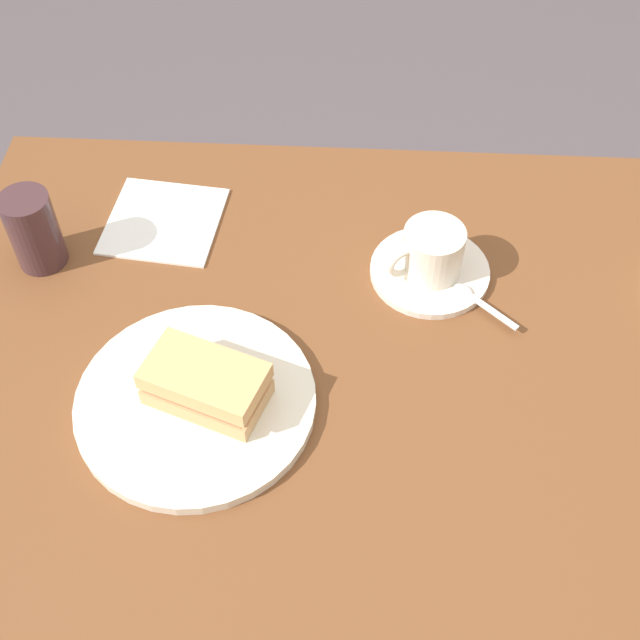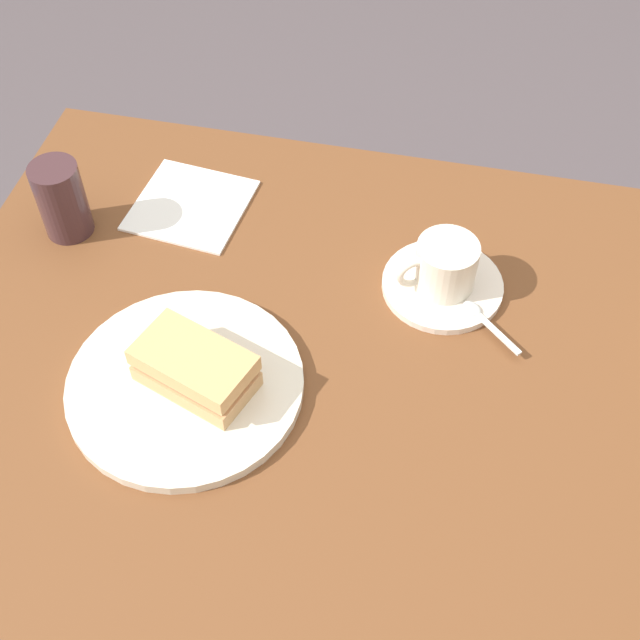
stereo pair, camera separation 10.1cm
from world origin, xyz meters
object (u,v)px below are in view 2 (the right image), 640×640
(coffee_saucer, at_px, (442,285))
(coffee_cup, at_px, (445,264))
(sandwich_front, at_px, (195,368))
(drinking_glass, at_px, (62,200))
(spoon, at_px, (482,318))
(napkin, at_px, (191,205))
(sandwich_plate, at_px, (185,384))
(dining_table, at_px, (388,439))

(coffee_saucer, bearing_deg, coffee_cup, -151.47)
(coffee_saucer, relative_size, coffee_cup, 1.53)
(sandwich_front, relative_size, coffee_saucer, 0.97)
(coffee_saucer, xyz_separation_m, drinking_glass, (-0.51, -0.00, 0.05))
(spoon, relative_size, napkin, 0.54)
(sandwich_front, height_order, coffee_saucer, sandwich_front)
(sandwich_plate, bearing_deg, spoon, 27.06)
(sandwich_plate, distance_m, sandwich_front, 0.04)
(dining_table, relative_size, drinking_glass, 10.78)
(coffee_saucer, relative_size, spoon, 1.92)
(dining_table, bearing_deg, spoon, 49.03)
(coffee_saucer, height_order, coffee_cup, coffee_cup)
(sandwich_front, xyz_separation_m, napkin, (-0.10, 0.29, -0.04))
(sandwich_plate, relative_size, drinking_glass, 2.55)
(coffee_saucer, distance_m, drinking_glass, 0.51)
(sandwich_plate, height_order, sandwich_front, sandwich_front)
(spoon, bearing_deg, sandwich_front, -152.19)
(sandwich_front, distance_m, napkin, 0.31)
(dining_table, relative_size, napkin, 7.76)
(napkin, bearing_deg, drinking_glass, -152.15)
(sandwich_plate, relative_size, coffee_cup, 2.73)
(dining_table, height_order, spoon, spoon)
(dining_table, relative_size, spoon, 14.43)
(coffee_saucer, height_order, spoon, spoon)
(dining_table, height_order, napkin, napkin)
(spoon, bearing_deg, dining_table, -130.97)
(coffee_cup, bearing_deg, napkin, 167.97)
(sandwich_plate, xyz_separation_m, sandwich_front, (0.01, 0.00, 0.03))
(sandwich_front, distance_m, coffee_cup, 0.33)
(dining_table, distance_m, coffee_cup, 0.24)
(coffee_cup, distance_m, drinking_glass, 0.51)
(sandwich_plate, bearing_deg, sandwich_front, 9.33)
(spoon, distance_m, napkin, 0.43)
(dining_table, relative_size, sandwich_front, 7.76)
(sandwich_plate, relative_size, napkin, 1.84)
(dining_table, bearing_deg, sandwich_plate, -165.19)
(sandwich_plate, relative_size, sandwich_front, 1.84)
(dining_table, relative_size, coffee_saucer, 7.53)
(drinking_glass, bearing_deg, coffee_saucer, 0.16)
(dining_table, xyz_separation_m, sandwich_front, (-0.22, -0.06, 0.18))
(sandwich_front, height_order, spoon, sandwich_front)
(sandwich_front, distance_m, spoon, 0.35)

